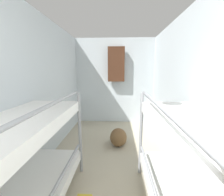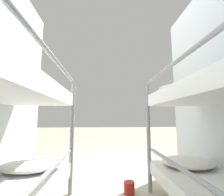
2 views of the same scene
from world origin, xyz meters
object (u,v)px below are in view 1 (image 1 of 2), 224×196
object	(u,v)px
bunk_stack_left_near	(12,175)
hanging_coat	(116,64)
bunk_stack_right_near	(200,181)
duffel_bag	(118,137)

from	to	relation	value
bunk_stack_left_near	hanging_coat	xyz separation A→B (m)	(0.78, 3.02, 0.98)
bunk_stack_right_near	hanging_coat	bearing A→B (deg)	103.01
bunk_stack_left_near	hanging_coat	distance (m)	3.27
bunk_stack_right_near	hanging_coat	xyz separation A→B (m)	(-0.70, 3.02, 0.98)
bunk_stack_right_near	hanging_coat	size ratio (longest dim) A/B	1.95
duffel_bag	hanging_coat	world-z (taller)	hanging_coat
duffel_bag	bunk_stack_right_near	bearing A→B (deg)	-70.19
bunk_stack_left_near	hanging_coat	world-z (taller)	hanging_coat
bunk_stack_left_near	bunk_stack_right_near	xyz separation A→B (m)	(1.48, 0.00, 0.00)
bunk_stack_left_near	duffel_bag	bearing A→B (deg)	63.71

